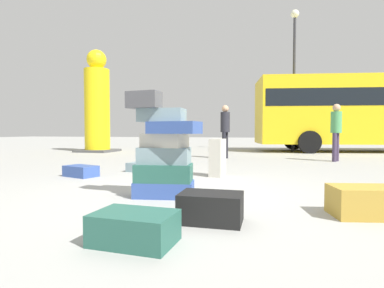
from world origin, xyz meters
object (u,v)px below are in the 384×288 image
object	(u,v)px
suitcase_navy_left_side	(81,171)
person_tourist_with_camera	(336,127)
lamp_post	(294,60)
suitcase_cream_white_trunk	(217,158)
suitcase_teal_upright_blue	(134,228)
person_bearded_onlooker	(225,127)
yellow_dummy_statue	(97,107)
suitcase_tower	(164,154)
suitcase_slate_foreground_near	(145,167)
parked_bus	(383,109)
suitcase_tan_foreground_far	(370,202)
suitcase_black_behind_tower	(211,207)

from	to	relation	value
suitcase_navy_left_side	person_tourist_with_camera	size ratio (longest dim) A/B	0.38
lamp_post	suitcase_cream_white_trunk	bearing A→B (deg)	-102.40
suitcase_teal_upright_blue	person_tourist_with_camera	world-z (taller)	person_tourist_with_camera
person_bearded_onlooker	yellow_dummy_statue	distance (m)	6.15
suitcase_tower	person_bearded_onlooker	distance (m)	5.92
suitcase_slate_foreground_near	lamp_post	distance (m)	9.87
suitcase_teal_upright_blue	suitcase_slate_foreground_near	bearing A→B (deg)	115.20
parked_bus	lamp_post	size ratio (longest dim) A/B	1.73
person_tourist_with_camera	suitcase_tan_foreground_far	bearing A→B (deg)	20.03
suitcase_cream_white_trunk	suitcase_slate_foreground_near	size ratio (longest dim) A/B	0.95
yellow_dummy_statue	lamp_post	world-z (taller)	lamp_post
suitcase_tan_foreground_far	person_tourist_with_camera	bearing A→B (deg)	70.85
suitcase_navy_left_side	suitcase_slate_foreground_near	bearing A→B (deg)	62.37
suitcase_slate_foreground_near	parked_bus	world-z (taller)	parked_bus
suitcase_tan_foreground_far	yellow_dummy_statue	size ratio (longest dim) A/B	0.17
suitcase_cream_white_trunk	person_bearded_onlooker	bearing A→B (deg)	106.98
suitcase_tower	yellow_dummy_statue	bearing A→B (deg)	127.51
suitcase_cream_white_trunk	person_tourist_with_camera	bearing A→B (deg)	64.08
suitcase_cream_white_trunk	yellow_dummy_statue	world-z (taller)	yellow_dummy_statue
suitcase_navy_left_side	person_tourist_with_camera	world-z (taller)	person_tourist_with_camera
suitcase_tower	suitcase_black_behind_tower	world-z (taller)	suitcase_tower
suitcase_navy_left_side	yellow_dummy_statue	bearing A→B (deg)	137.24
suitcase_cream_white_trunk	lamp_post	world-z (taller)	lamp_post
person_bearded_onlooker	lamp_post	distance (m)	6.04
suitcase_black_behind_tower	suitcase_teal_upright_blue	distance (m)	0.84
suitcase_cream_white_trunk	suitcase_teal_upright_blue	bearing A→B (deg)	-79.70
suitcase_navy_left_side	person_bearded_onlooker	world-z (taller)	person_bearded_onlooker
person_bearded_onlooker	parked_bus	size ratio (longest dim) A/B	0.16
suitcase_teal_upright_blue	person_bearded_onlooker	xyz separation A→B (m)	(-0.48, 7.53, 0.90)
parked_bus	lamp_post	distance (m)	4.30
suitcase_cream_white_trunk	suitcase_teal_upright_blue	distance (m)	3.61
suitcase_slate_foreground_near	suitcase_cream_white_trunk	bearing A→B (deg)	-0.16
suitcase_cream_white_trunk	person_tourist_with_camera	xyz separation A→B (m)	(2.78, 3.82, 0.63)
person_bearded_onlooker	person_tourist_with_camera	size ratio (longest dim) A/B	1.03
suitcase_black_behind_tower	person_bearded_onlooker	xyz separation A→B (m)	(-0.94, 6.83, 0.88)
suitcase_slate_foreground_near	parked_bus	size ratio (longest dim) A/B	0.07
person_bearded_onlooker	yellow_dummy_statue	world-z (taller)	yellow_dummy_statue
person_bearded_onlooker	suitcase_teal_upright_blue	bearing A→B (deg)	14.23
suitcase_cream_white_trunk	suitcase_tower	bearing A→B (deg)	-90.04
suitcase_tower	person_tourist_with_camera	bearing A→B (deg)	61.57
suitcase_navy_left_side	parked_bus	world-z (taller)	parked_bus
suitcase_tan_foreground_far	suitcase_slate_foreground_near	xyz separation A→B (m)	(-3.62, 2.55, -0.06)
yellow_dummy_statue	parked_bus	xyz separation A→B (m)	(11.82, 3.19, -0.10)
suitcase_cream_white_trunk	suitcase_teal_upright_blue	xyz separation A→B (m)	(0.01, -3.60, -0.24)
suitcase_black_behind_tower	lamp_post	world-z (taller)	lamp_post
suitcase_black_behind_tower	person_tourist_with_camera	xyz separation A→B (m)	(2.31, 6.72, 0.85)
suitcase_tower	lamp_post	xyz separation A→B (m)	(2.24, 10.56, 3.50)
yellow_dummy_statue	lamp_post	distance (m)	8.91
suitcase_teal_upright_blue	suitcase_slate_foreground_near	size ratio (longest dim) A/B	0.82
suitcase_black_behind_tower	suitcase_navy_left_side	xyz separation A→B (m)	(-3.02, 2.22, -0.04)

